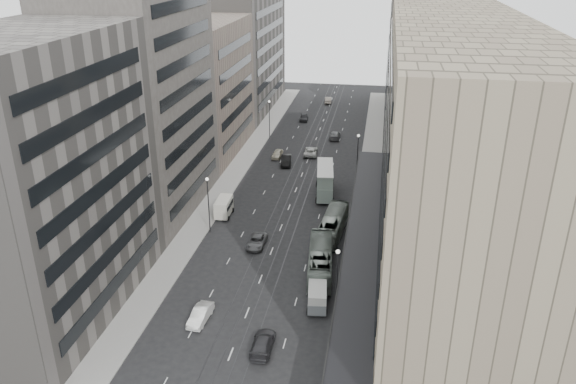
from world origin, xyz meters
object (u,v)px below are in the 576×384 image
Objects in this scene: sedan_2 at (257,241)px; panel_van at (224,207)px; vw_microbus at (317,295)px; bus_near at (320,260)px; double_decker at (325,180)px; pedestrian at (331,372)px; bus_far at (333,224)px; sedan_1 at (200,315)px.

panel_van is at bearing 130.25° from sedan_2.
vw_microbus is 1.13× the size of panel_van.
bus_near is 23.72m from double_decker.
panel_van reaches higher than pedestrian.
panel_van reaches higher than sedan_2.
double_decker is 19.95m from sedan_2.
bus_near is 10.19m from bus_far.
bus_near is 2.70× the size of panel_van.
double_decker is at bearing 79.20° from sedan_1.
bus_near is 16.86m from sedan_1.
bus_near is 10.61m from sedan_2.
sedan_1 is 2.23× the size of pedestrian.
pedestrian is (2.63, -29.37, -0.42)m from bus_far.
bus_far is (0.59, 10.17, -0.10)m from bus_near.
bus_far is 5.62× the size of pedestrian.
vw_microbus is (2.55, -31.00, -1.20)m from double_decker.
pedestrian is at bearing -62.53° from sedan_2.
pedestrian is at bearing 94.43° from bus_near.
sedan_2 is at bearing -117.61° from double_decker.
pedestrian is (12.46, -24.32, 0.50)m from sedan_2.
panel_van is 25.95m from sedan_1.
bus_far is at bearing -85.28° from double_decker.
panel_van is 0.93× the size of sedan_2.
bus_far is at bearing 27.57° from sedan_2.
vw_microbus is at bearing 88.86° from bus_near.
vw_microbus reaches higher than pedestrian.
panel_van is at bearing -44.72° from bus_near.
vw_microbus is 1.05× the size of sedan_2.
sedan_1 is at bearing -111.29° from double_decker.
sedan_1 is (-9.56, -35.81, -1.92)m from double_decker.
pedestrian reaches higher than sedan_2.
vw_microbus is 13.05m from sedan_1.
bus_near reaches higher than sedan_2.
pedestrian is (14.82, -7.00, 0.42)m from sedan_1.
double_decker is 17.46m from panel_van.
bus_near is at bearing -28.64° from sedan_2.
bus_far is at bearing 83.70° from vw_microbus.
sedan_1 is 17.48m from sedan_2.
sedan_1 is (-11.60, -12.20, -0.94)m from bus_near.
double_decker is at bearing 88.66° from vw_microbus.
sedan_2 is at bearing -34.09° from bus_near.
vw_microbus is 1.11× the size of sedan_1.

